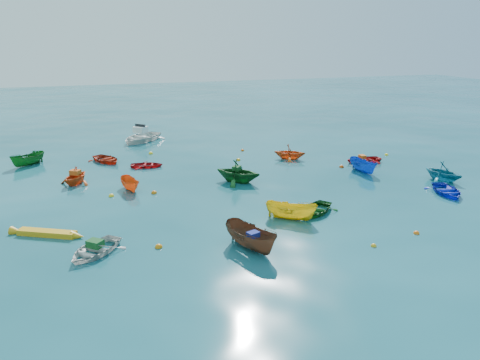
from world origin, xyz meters
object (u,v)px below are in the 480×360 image
object	(u,v)px
dinghy_blue_se	(446,194)
motorboat_white	(141,141)
kayak_yellow	(47,236)
dinghy_white_near	(95,254)

from	to	relation	value
dinghy_blue_se	motorboat_white	xyz separation A→B (m)	(-17.43, 22.74, 0.00)
kayak_yellow	dinghy_white_near	bearing A→B (deg)	-114.44
dinghy_blue_se	kayak_yellow	bearing A→B (deg)	-164.69
dinghy_blue_se	motorboat_white	distance (m)	28.65
kayak_yellow	motorboat_white	distance (m)	22.97
motorboat_white	dinghy_white_near	bearing A→B (deg)	-57.45
kayak_yellow	motorboat_white	size ratio (longest dim) A/B	0.79
dinghy_white_near	kayak_yellow	distance (m)	3.79
dinghy_blue_se	kayak_yellow	world-z (taller)	dinghy_blue_se
motorboat_white	dinghy_blue_se	bearing A→B (deg)	-8.22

